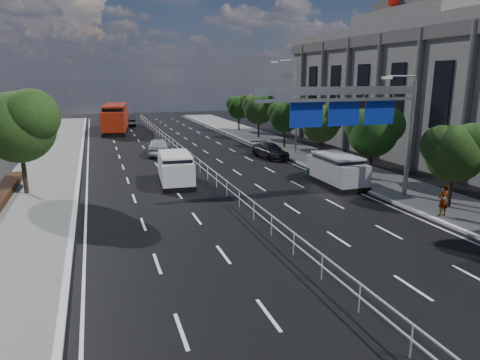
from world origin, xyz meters
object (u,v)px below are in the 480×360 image
overhead_gantry (357,108)px  silver_minivan (337,170)px  near_car_dark (129,120)px  pedestrian_a (443,200)px  near_car_silver (158,147)px  parked_car_teal (336,174)px  white_minivan (175,169)px  red_bus (116,117)px  parked_car_dark (270,151)px  pedestrian_b (344,162)px

overhead_gantry → silver_minivan: size_ratio=1.99×
near_car_dark → pedestrian_a: pedestrian_a is taller
overhead_gantry → pedestrian_a: size_ratio=5.98×
near_car_silver → parked_car_teal: bearing=131.6°
near_car_silver → near_car_dark: near_car_dark is taller
silver_minivan → overhead_gantry: bearing=-108.6°
near_car_dark → silver_minivan: size_ratio=1.00×
pedestrian_a → parked_car_teal: bearing=-87.4°
white_minivan → parked_car_teal: size_ratio=1.10×
overhead_gantry → red_bus: overhead_gantry is taller
near_car_silver → silver_minivan: bearing=130.3°
parked_car_dark → pedestrian_a: bearing=-91.8°
white_minivan → near_car_dark: size_ratio=1.00×
white_minivan → pedestrian_a: white_minivan is taller
overhead_gantry → pedestrian_a: 6.87m
near_car_silver → pedestrian_b: bearing=139.6°
silver_minivan → parked_car_teal: 0.62m
parked_car_teal → pedestrian_b: pedestrian_b is taller
near_car_silver → pedestrian_a: size_ratio=2.83×
red_bus → pedestrian_b: bearing=-59.2°
near_car_dark → pedestrian_b: (12.57, -39.82, 0.19)m
pedestrian_a → pedestrian_b: size_ratio=0.94×
red_bus → silver_minivan: 38.06m
overhead_gantry → red_bus: 41.55m
overhead_gantry → pedestrian_a: (2.86, -4.21, -4.61)m
red_bus → pedestrian_b: size_ratio=6.93×
near_car_silver → near_car_dark: (-0.52, 26.49, 0.03)m
red_bus → pedestrian_a: 46.26m
red_bus → near_car_silver: red_bus is taller
parked_car_teal → parked_car_dark: bearing=87.8°
silver_minivan → pedestrian_a: 8.30m
overhead_gantry → pedestrian_a: bearing=-55.8°
overhead_gantry → parked_car_dark: 15.58m
parked_car_dark → pedestrian_b: pedestrian_b is taller
red_bus → parked_car_teal: 37.73m
near_car_silver → silver_minivan: 18.58m
overhead_gantry → silver_minivan: bearing=70.9°
overhead_gantry → pedestrian_b: (3.32, 6.22, -4.56)m
overhead_gantry → near_car_dark: (-9.25, 46.04, -4.75)m
red_bus → silver_minivan: size_ratio=2.44×
overhead_gantry → white_minivan: 12.86m
white_minivan → silver_minivan: size_ratio=1.01×
near_car_dark → pedestrian_b: bearing=111.7°
red_bus → parked_car_dark: red_bus is taller
near_car_dark → near_car_silver: bearing=95.3°
near_car_silver → white_minivan: bearing=95.1°
pedestrian_b → silver_minivan: bearing=66.7°
overhead_gantry → parked_car_dark: bearing=86.6°
pedestrian_a → overhead_gantry: bearing=-61.8°
red_bus → near_car_dark: bearing=77.1°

